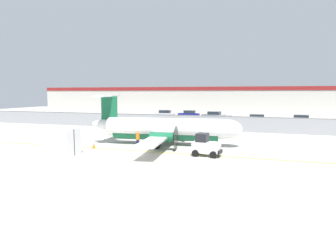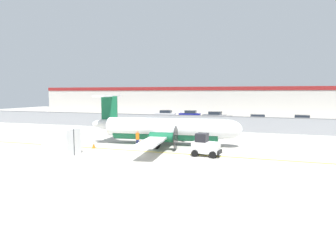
# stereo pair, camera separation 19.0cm
# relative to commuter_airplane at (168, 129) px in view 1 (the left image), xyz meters

# --- Properties ---
(ground_plane) EXTENTS (140.00, 140.00, 0.01)m
(ground_plane) POSITION_rel_commuter_airplane_xyz_m (-0.85, -3.70, -1.60)
(ground_plane) COLOR #ADA89E
(perimeter_fence) EXTENTS (98.00, 0.10, 2.10)m
(perimeter_fence) POSITION_rel_commuter_airplane_xyz_m (-0.85, 12.31, -0.49)
(perimeter_fence) COLOR gray
(perimeter_fence) RESTS_ON ground
(parking_lot_strip) EXTENTS (98.00, 17.00, 0.12)m
(parking_lot_strip) POSITION_rel_commuter_airplane_xyz_m (-0.85, 23.81, -1.54)
(parking_lot_strip) COLOR #38383A
(parking_lot_strip) RESTS_ON ground
(background_building) EXTENTS (91.00, 8.10, 6.50)m
(background_building) POSITION_rel_commuter_airplane_xyz_m (-0.85, 42.29, 1.66)
(background_building) COLOR beige
(background_building) RESTS_ON ground
(commuter_airplane) EXTENTS (15.35, 16.08, 4.92)m
(commuter_airplane) POSITION_rel_commuter_airplane_xyz_m (0.00, 0.00, 0.00)
(commuter_airplane) COLOR white
(commuter_airplane) RESTS_ON ground
(baggage_tug) EXTENTS (2.43, 1.59, 1.88)m
(baggage_tug) POSITION_rel_commuter_airplane_xyz_m (4.59, -3.96, -0.75)
(baggage_tug) COLOR silver
(baggage_tug) RESTS_ON ground
(ground_crew_worker) EXTENTS (0.48, 0.48, 1.70)m
(ground_crew_worker) POSITION_rel_commuter_airplane_xyz_m (-2.11, -2.56, -0.65)
(ground_crew_worker) COLOR #191E4C
(ground_crew_worker) RESTS_ON ground
(cargo_container) EXTENTS (2.44, 2.03, 2.20)m
(cargo_container) POSITION_rel_commuter_airplane_xyz_m (-6.99, -7.18, -0.50)
(cargo_container) COLOR silver
(cargo_container) RESTS_ON ground
(traffic_cone_near_left) EXTENTS (0.36, 0.36, 0.64)m
(traffic_cone_near_left) POSITION_rel_commuter_airplane_xyz_m (-2.26, -1.52, -1.29)
(traffic_cone_near_left) COLOR orange
(traffic_cone_near_left) RESTS_ON ground
(traffic_cone_near_right) EXTENTS (0.36, 0.36, 0.64)m
(traffic_cone_near_right) POSITION_rel_commuter_airplane_xyz_m (-6.08, -3.78, -1.29)
(traffic_cone_near_right) COLOR orange
(traffic_cone_near_right) RESTS_ON ground
(traffic_cone_far_left) EXTENTS (0.36, 0.36, 0.64)m
(traffic_cone_far_left) POSITION_rel_commuter_airplane_xyz_m (-1.79, 0.91, -1.29)
(traffic_cone_far_left) COLOR orange
(traffic_cone_far_left) RESTS_ON ground
(traffic_cone_far_right) EXTENTS (0.36, 0.36, 0.64)m
(traffic_cone_far_right) POSITION_rel_commuter_airplane_xyz_m (3.49, -2.74, -1.29)
(traffic_cone_far_right) COLOR orange
(traffic_cone_far_right) RESTS_ON ground
(parked_car_0) EXTENTS (4.37, 2.37, 1.58)m
(parked_car_0) POSITION_rel_commuter_airplane_xyz_m (-16.48, 17.36, -0.71)
(parked_car_0) COLOR #B28C19
(parked_car_0) RESTS_ON parking_lot_strip
(parked_car_1) EXTENTS (4.32, 2.26, 1.58)m
(parked_car_1) POSITION_rel_commuter_airplane_xyz_m (-10.16, 29.01, -0.71)
(parked_car_1) COLOR silver
(parked_car_1) RESTS_ON parking_lot_strip
(parked_car_2) EXTENTS (4.33, 2.27, 1.58)m
(parked_car_2) POSITION_rel_commuter_airplane_xyz_m (-5.23, 29.71, -0.71)
(parked_car_2) COLOR navy
(parked_car_2) RESTS_ON parking_lot_strip
(parked_car_3) EXTENTS (4.39, 2.43, 1.58)m
(parked_car_3) POSITION_rel_commuter_airplane_xyz_m (-0.02, 27.80, -0.71)
(parked_car_3) COLOR slate
(parked_car_3) RESTS_ON parking_lot_strip
(parked_car_4) EXTENTS (4.35, 2.32, 1.58)m
(parked_car_4) POSITION_rel_commuter_airplane_xyz_m (3.23, 17.99, -0.71)
(parked_car_4) COLOR black
(parked_car_4) RESTS_ON parking_lot_strip
(parked_car_5) EXTENTS (4.34, 2.30, 1.58)m
(parked_car_5) POSITION_rel_commuter_airplane_xyz_m (7.74, 22.50, -0.71)
(parked_car_5) COLOR #19662D
(parked_car_5) RESTS_ON parking_lot_strip
(parked_car_6) EXTENTS (4.37, 2.38, 1.58)m
(parked_car_6) POSITION_rel_commuter_airplane_xyz_m (14.50, 23.49, -0.71)
(parked_car_6) COLOR #B28C19
(parked_car_6) RESTS_ON parking_lot_strip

